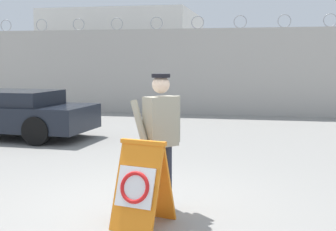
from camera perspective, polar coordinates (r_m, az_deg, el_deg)
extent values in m
plane|color=gray|center=(6.48, -3.96, -11.13)|extent=(90.00, 90.00, 0.00)
cube|color=#ADA8A0|center=(17.17, 6.12, 5.30)|extent=(36.00, 0.30, 3.14)
torus|color=gray|center=(19.89, -19.14, 10.32)|extent=(0.47, 0.03, 0.47)
torus|color=gray|center=(19.16, -15.14, 10.60)|extent=(0.47, 0.03, 0.47)
torus|color=gray|center=(18.53, -10.84, 10.86)|extent=(0.47, 0.03, 0.47)
torus|color=gray|center=(18.00, -6.25, 11.06)|extent=(0.47, 0.03, 0.47)
torus|color=gray|center=(17.60, -1.41, 11.20)|extent=(0.47, 0.03, 0.47)
torus|color=gray|center=(17.32, 3.63, 11.26)|extent=(0.47, 0.03, 0.47)
torus|color=gray|center=(17.17, 8.79, 11.23)|extent=(0.47, 0.03, 0.47)
torus|color=gray|center=(17.15, 14.00, 11.12)|extent=(0.47, 0.03, 0.47)
torus|color=gray|center=(17.28, 19.17, 10.92)|extent=(0.47, 0.03, 0.47)
cube|color=silver|center=(23.19, -4.89, 7.03)|extent=(6.57, 6.47, 4.24)
cube|color=orange|center=(5.56, -3.83, -8.82)|extent=(0.63, 0.49, 1.01)
cube|color=orange|center=(5.84, -2.23, -8.03)|extent=(0.63, 0.49, 1.01)
cube|color=orange|center=(5.58, -3.04, -3.28)|extent=(0.60, 0.20, 0.05)
cube|color=white|center=(5.52, -4.02, -8.71)|extent=(0.50, 0.28, 0.46)
torus|color=red|center=(5.51, -4.09, -8.74)|extent=(0.41, 0.25, 0.38)
cylinder|color=#232838|center=(6.34, -0.20, -7.49)|extent=(0.15, 0.15, 0.86)
cylinder|color=#232838|center=(6.23, -1.52, -7.74)|extent=(0.15, 0.15, 0.86)
cube|color=gray|center=(6.14, -0.87, -0.74)|extent=(0.45, 0.48, 0.66)
sphere|color=beige|center=(6.10, -0.87, 3.79)|extent=(0.23, 0.23, 0.23)
cylinder|color=gray|center=(6.31, 1.10, -0.42)|extent=(0.09, 0.09, 0.63)
cylinder|color=gray|center=(6.07, -3.49, -0.97)|extent=(0.32, 0.29, 0.61)
cylinder|color=black|center=(6.09, -0.88, 4.88)|extent=(0.24, 0.24, 0.05)
cylinder|color=black|center=(11.35, -15.75, -1.84)|extent=(0.70, 0.24, 0.69)
cylinder|color=black|center=(12.85, -11.80, -0.75)|extent=(0.70, 0.24, 0.69)
cube|color=black|center=(12.81, -19.27, -0.08)|extent=(4.70, 2.11, 0.62)
cube|color=black|center=(12.64, -18.50, 2.09)|extent=(2.30, 1.78, 0.36)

